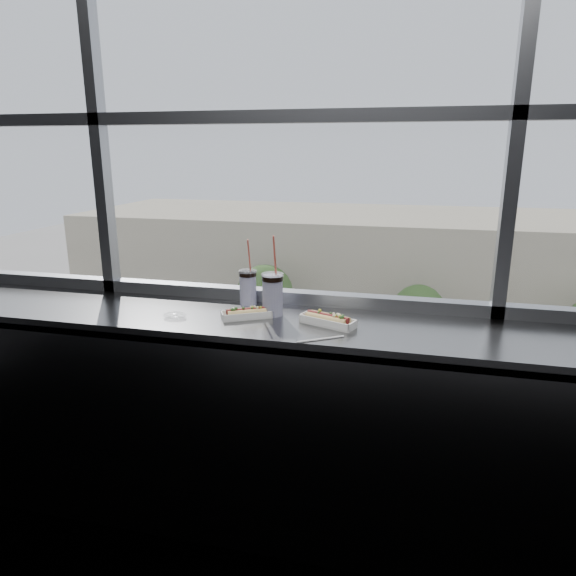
% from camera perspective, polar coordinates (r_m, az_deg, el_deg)
% --- Properties ---
extents(wall_back_lower, '(6.00, 0.00, 6.00)m').
position_cam_1_polar(wall_back_lower, '(2.83, -0.02, -12.28)').
color(wall_back_lower, black).
rests_on(wall_back_lower, ground).
extents(window_glass, '(6.00, 0.00, 6.00)m').
position_cam_1_polar(window_glass, '(2.57, 0.09, 25.21)').
color(window_glass, silver).
rests_on(window_glass, ground).
extents(window_mullions, '(6.00, 0.08, 2.40)m').
position_cam_1_polar(window_mullions, '(2.55, -0.03, 25.28)').
color(window_mullions, gray).
rests_on(window_mullions, ground).
extents(counter, '(6.00, 0.55, 0.06)m').
position_cam_1_polar(counter, '(2.37, -1.61, -4.09)').
color(counter, gray).
rests_on(counter, ground).
extents(counter_fascia, '(6.00, 0.04, 1.04)m').
position_cam_1_polar(counter_fascia, '(2.39, -3.22, -17.98)').
color(counter_fascia, gray).
rests_on(counter_fascia, ground).
extents(hotdog_tray_left, '(0.24, 0.18, 0.06)m').
position_cam_1_polar(hotdog_tray_left, '(2.37, -4.63, -2.81)').
color(hotdog_tray_left, white).
rests_on(hotdog_tray_left, counter).
extents(hotdog_tray_right, '(0.27, 0.17, 0.06)m').
position_cam_1_polar(hotdog_tray_right, '(2.28, 4.44, -3.53)').
color(hotdog_tray_right, white).
rests_on(hotdog_tray_right, counter).
extents(soda_cup_left, '(0.09, 0.09, 0.33)m').
position_cam_1_polar(soda_cup_left, '(2.56, -4.47, 0.26)').
color(soda_cup_left, white).
rests_on(soda_cup_left, counter).
extents(soda_cup_right, '(0.10, 0.10, 0.38)m').
position_cam_1_polar(soda_cup_right, '(2.38, -1.72, -0.47)').
color(soda_cup_right, white).
rests_on(soda_cup_right, counter).
extents(loose_straw, '(0.18, 0.12, 0.01)m').
position_cam_1_polar(loose_straw, '(2.11, 3.62, -5.69)').
color(loose_straw, white).
rests_on(loose_straw, counter).
extents(wrapper, '(0.11, 0.08, 0.03)m').
position_cam_1_polar(wrapper, '(2.42, -12.46, -2.98)').
color(wrapper, silver).
rests_on(wrapper, counter).
extents(plaza_ground, '(120.00, 120.00, 0.00)m').
position_cam_1_polar(plaza_ground, '(47.70, 12.53, -0.78)').
color(plaza_ground, '#9D9893').
rests_on(plaza_ground, ground).
extents(street_asphalt, '(80.00, 10.00, 0.06)m').
position_cam_1_polar(street_asphalt, '(25.85, 10.98, -14.83)').
color(street_asphalt, black).
rests_on(street_asphalt, plaza_ground).
extents(far_sidewalk, '(80.00, 6.00, 0.04)m').
position_cam_1_polar(far_sidewalk, '(33.04, 11.75, -7.98)').
color(far_sidewalk, '#9D9893').
rests_on(far_sidewalk, plaza_ground).
extents(far_building, '(50.00, 14.00, 8.00)m').
position_cam_1_polar(far_building, '(41.40, 12.63, 2.50)').
color(far_building, '#B8AC90').
rests_on(far_building, plaza_ground).
extents(car_near_a, '(3.09, 6.25, 2.01)m').
position_cam_1_polar(car_near_a, '(25.69, -20.33, -13.12)').
color(car_near_a, '#ABAFC8').
rests_on(car_near_a, street_asphalt).
extents(car_near_c, '(3.25, 6.57, 2.11)m').
position_cam_1_polar(car_near_c, '(21.90, 8.28, -17.37)').
color(car_near_c, '#6F1A00').
rests_on(car_near_c, street_asphalt).
extents(car_far_b, '(2.92, 6.00, 1.93)m').
position_cam_1_polar(car_far_b, '(28.97, 14.20, -9.37)').
color(car_far_b, '#973B1F').
rests_on(car_far_b, street_asphalt).
extents(car_far_a, '(3.30, 6.38, 2.04)m').
position_cam_1_polar(car_far_a, '(30.38, -5.09, -7.65)').
color(car_far_a, black).
rests_on(car_far_a, street_asphalt).
extents(car_near_b, '(3.57, 6.85, 2.18)m').
position_cam_1_polar(car_near_b, '(23.65, -11.16, -14.76)').
color(car_near_b, '#363636').
rests_on(car_near_b, street_asphalt).
extents(pedestrian_b, '(0.75, 1.00, 2.25)m').
position_cam_1_polar(pedestrian_b, '(32.32, 11.33, -6.30)').
color(pedestrian_b, '#66605B').
rests_on(pedestrian_b, far_sidewalk).
extents(pedestrian_a, '(0.71, 0.94, 2.12)m').
position_cam_1_polar(pedestrian_a, '(32.10, 2.17, -6.26)').
color(pedestrian_a, '#66605B').
rests_on(pedestrian_a, far_sidewalk).
extents(pedestrian_d, '(0.86, 0.64, 1.93)m').
position_cam_1_polar(pedestrian_d, '(34.19, 25.07, -6.57)').
color(pedestrian_d, '#66605B').
rests_on(pedestrian_d, far_sidewalk).
extents(pedestrian_c, '(0.85, 0.64, 1.91)m').
position_cam_1_polar(pedestrian_c, '(31.76, 18.90, -7.58)').
color(pedestrian_c, '#66605B').
rests_on(pedestrian_c, far_sidewalk).
extents(tree_left, '(3.67, 3.67, 5.73)m').
position_cam_1_polar(tree_left, '(32.98, -2.58, -0.57)').
color(tree_left, '#47382B').
rests_on(tree_left, far_sidewalk).
extents(tree_center, '(3.21, 3.21, 5.02)m').
position_cam_1_polar(tree_center, '(31.87, 14.28, -2.51)').
color(tree_center, '#47382B').
rests_on(tree_center, far_sidewalk).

